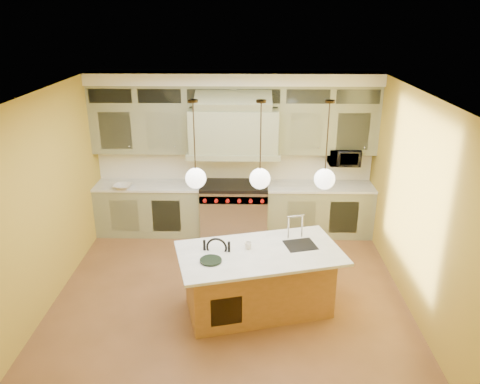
{
  "coord_description": "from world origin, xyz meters",
  "views": [
    {
      "loc": [
        0.25,
        -5.72,
        3.87
      ],
      "look_at": [
        0.13,
        0.7,
        1.37
      ],
      "focal_mm": 35.0,
      "sensor_mm": 36.0,
      "label": 1
    }
  ],
  "objects_px": {
    "range": "(234,208)",
    "counter_stool": "(215,275)",
    "kitchen_island": "(259,279)",
    "microwave": "(344,157)"
  },
  "relations": [
    {
      "from": "kitchen_island",
      "to": "microwave",
      "type": "distance_m",
      "value": 3.1
    },
    {
      "from": "range",
      "to": "counter_stool",
      "type": "height_order",
      "value": "counter_stool"
    },
    {
      "from": "range",
      "to": "microwave",
      "type": "relative_size",
      "value": 2.21
    },
    {
      "from": "range",
      "to": "kitchen_island",
      "type": "distance_m",
      "value": 2.43
    },
    {
      "from": "range",
      "to": "kitchen_island",
      "type": "bearing_deg",
      "value": -80.38
    },
    {
      "from": "counter_stool",
      "to": "microwave",
      "type": "relative_size",
      "value": 2.04
    },
    {
      "from": "kitchen_island",
      "to": "counter_stool",
      "type": "relative_size",
      "value": 2.12
    },
    {
      "from": "range",
      "to": "counter_stool",
      "type": "distance_m",
      "value": 2.57
    },
    {
      "from": "counter_stool",
      "to": "microwave",
      "type": "xyz_separation_m",
      "value": [
        2.12,
        2.67,
        0.82
      ]
    },
    {
      "from": "microwave",
      "to": "counter_stool",
      "type": "bearing_deg",
      "value": -128.5
    }
  ]
}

